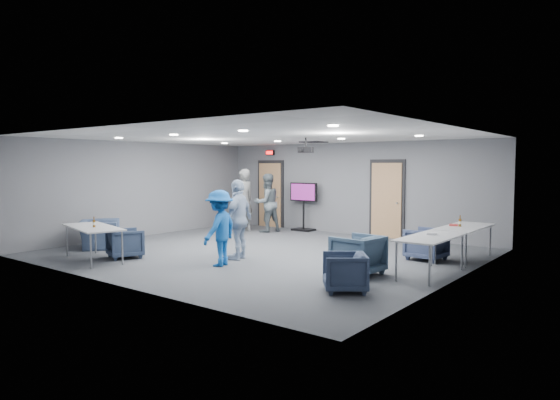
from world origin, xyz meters
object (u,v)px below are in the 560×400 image
Objects in this scene: person_c at (239,219)px; table_front_left at (93,229)px; chair_right_a at (426,244)px; bottle_right at (460,222)px; person_a at (243,200)px; table_right_a at (464,228)px; person_b at (267,203)px; table_right_b at (431,239)px; projector at (306,150)px; chair_front_b at (99,234)px; tv_stand at (304,204)px; bottle_front at (94,223)px; chair_right_b at (358,255)px; person_d at (219,228)px; chair_front_a at (125,243)px; chair_right_c at (345,272)px.

person_c is 3.11m from table_front_left.
bottle_right is at bearing 127.31° from chair_right_a.
person_a is 1.03× the size of table_right_a.
table_right_b is (6.23, -2.79, -0.20)m from person_b.
bottle_right is 0.57× the size of projector.
chair_front_b is 6.14m from tv_stand.
bottle_front is at bearing 116.75° from table_right_b.
chair_front_b is at bearing -110.17° from tv_stand.
tv_stand is (-5.51, 1.82, 0.16)m from table_right_a.
projector reaches higher than chair_right_b.
chair_front_a is at bearing -87.26° from person_d.
chair_right_b is (2.79, 0.23, -0.49)m from person_c.
table_right_b is 1.22× the size of tv_stand.
chair_right_c is 5.59m from bottle_front.
chair_right_b is 3.62× the size of bottle_front.
tv_stand is (0.60, 6.80, 0.03)m from bottle_front.
chair_front_a is 0.47× the size of tv_stand.
bottle_front is at bearing -177.04° from chair_front_b.
table_front_left reaches higher than chair_front_a.
chair_right_b is 5.14m from chair_front_a.
table_front_left is (-5.59, -1.02, 0.37)m from chair_right_c.
person_d reaches higher than chair_front_b.
table_front_left is 4.72× the size of projector.
table_right_a is at bearing 94.99° from person_a.
chair_right_b is 5.54m from bottle_front.
projector reaches higher than chair_front_a.
chair_right_c is (5.58, -4.80, -0.58)m from person_b.
chair_front_b is 0.56× the size of table_right_a.
person_b is 7.85× the size of bottle_front.
projector is at bearing 75.08° from person_a.
person_b is 0.88× the size of table_front_left.
projector is at bearing 152.63° from person_c.
chair_right_c is 0.38× the size of table_right_b.
person_b is at bearing 123.86° from person_a.
table_front_left is 6.79m from tv_stand.
bottle_right is (6.85, -0.71, -0.14)m from person_a.
person_a is 4.06m from projector.
person_d is 3.94m from chair_front_b.
table_right_a is at bearing 100.70° from person_b.
table_right_b is at bearing -88.09° from bottle_right.
tv_stand reaches higher than table_front_left.
projector is at bearing 160.97° from person_d.
person_b is 3.68m from projector.
tv_stand is at bearing -175.55° from person_c.
chair_right_a is 7.09m from bottle_front.
chair_right_c is 0.66× the size of chair_front_b.
table_right_b is at bearing -34.02° from tv_stand.
table_right_b is (3.89, 1.00, -0.18)m from person_c.
person_c is at bearing -124.03° from chair_front_a.
bottle_front is (0.12, -5.87, -0.08)m from person_b.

